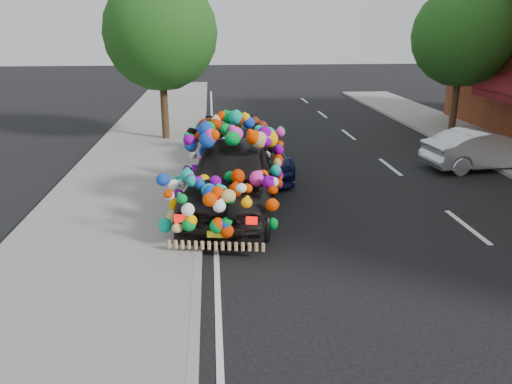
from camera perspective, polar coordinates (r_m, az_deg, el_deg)
ground at (r=10.91m, az=5.97°, el=-4.61°), size 100.00×100.00×0.00m
sidewalk at (r=10.94m, az=-16.81°, el=-4.94°), size 4.00×60.00×0.12m
kerb at (r=10.70m, az=-6.51°, el=-4.73°), size 0.15×60.00×0.13m
lane_markings at (r=12.11m, az=22.98°, el=-3.65°), size 6.00×50.00×0.01m
tree_near_sidewalk at (r=19.43m, az=-10.90°, el=17.42°), size 4.20×4.20×6.13m
tree_far_b at (r=22.24m, az=22.58°, el=16.15°), size 4.00×4.00×5.90m
plush_art_car at (r=11.71m, az=-2.73°, el=3.40°), size 3.24×5.55×2.36m
navy_sedan at (r=15.20m, az=-1.24°, el=4.91°), size 2.74×5.11×1.41m
silver_hatchback at (r=17.09m, az=24.63°, el=4.44°), size 3.87×1.73×1.23m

